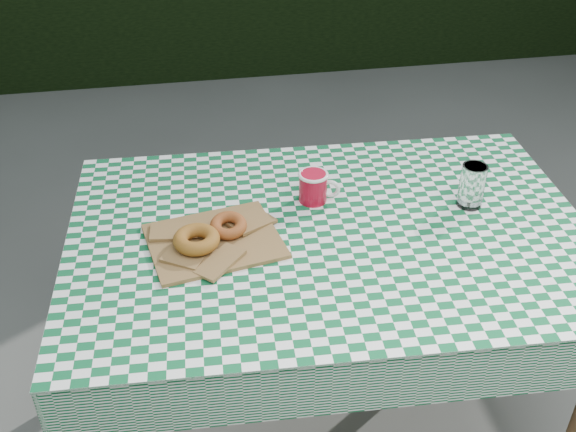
# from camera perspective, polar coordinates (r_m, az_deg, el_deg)

# --- Properties ---
(table) EXTENTS (1.30, 0.90, 0.75)m
(table) POSITION_cam_1_polar(r_m,az_deg,el_deg) (1.92, 3.17, -10.50)
(table) COLOR brown
(table) RESTS_ON ground
(tablecloth) EXTENTS (1.32, 0.92, 0.01)m
(tablecloth) POSITION_cam_1_polar(r_m,az_deg,el_deg) (1.67, 3.57, -1.32)
(tablecloth) COLOR #0D572D
(tablecloth) RESTS_ON table
(paper_bag) EXTENTS (0.34, 0.30, 0.02)m
(paper_bag) POSITION_cam_1_polar(r_m,az_deg,el_deg) (1.63, -6.21, -2.02)
(paper_bag) COLOR brown
(paper_bag) RESTS_ON tablecloth
(bagel_front) EXTENTS (0.12, 0.12, 0.03)m
(bagel_front) POSITION_cam_1_polar(r_m,az_deg,el_deg) (1.59, -7.69, -1.96)
(bagel_front) COLOR #92561E
(bagel_front) RESTS_ON paper_bag
(bagel_back) EXTENTS (0.11, 0.11, 0.03)m
(bagel_back) POSITION_cam_1_polar(r_m,az_deg,el_deg) (1.64, -5.03, -0.80)
(bagel_back) COLOR #9C4620
(bagel_back) RESTS_ON paper_bag
(coffee_mug) EXTENTS (0.19, 0.19, 0.08)m
(coffee_mug) POSITION_cam_1_polar(r_m,az_deg,el_deg) (1.76, 2.12, 2.44)
(coffee_mug) COLOR #AB0B22
(coffee_mug) RESTS_ON tablecloth
(drinking_glass) EXTENTS (0.06, 0.06, 0.12)m
(drinking_glass) POSITION_cam_1_polar(r_m,az_deg,el_deg) (1.79, 15.18, 2.47)
(drinking_glass) COLOR white
(drinking_glass) RESTS_ON tablecloth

